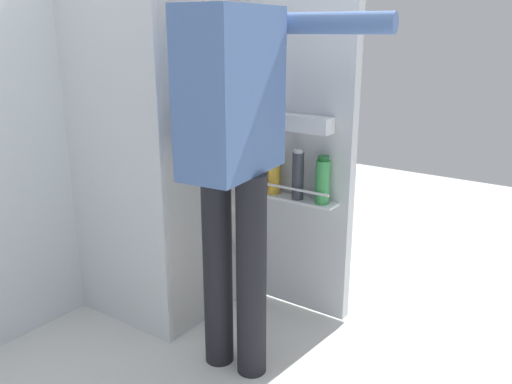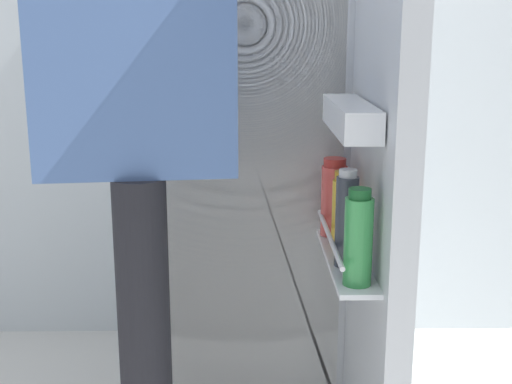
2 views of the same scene
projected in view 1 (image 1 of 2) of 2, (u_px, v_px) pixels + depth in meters
ground_plane at (253, 332)px, 2.50m from camera, size 6.58×6.58×0.00m
kitchen_wall at (102, 36)px, 2.61m from camera, size 4.40×0.10×2.65m
refrigerator at (172, 138)px, 2.54m from camera, size 0.65×1.17×1.73m
person at (234, 125)px, 1.96m from camera, size 0.60×0.73×1.69m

